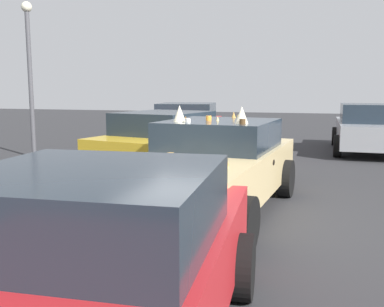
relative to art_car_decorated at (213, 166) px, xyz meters
The scene contains 7 objects.
ground_plane 0.71m from the art_car_decorated, behind, with size 60.00×60.00×0.00m, color #2D2D30.
art_car_decorated is the anchor object (origin of this frame).
parked_sedan_behind_left 8.14m from the art_car_decorated, 21.34° to the right, with size 4.35×2.08×1.46m.
parked_sedan_near_left 3.12m from the art_car_decorated, 31.01° to the left, with size 4.54×2.63×1.40m.
parked_sedan_far_right 4.01m from the art_car_decorated, behind, with size 4.07×2.23×1.36m.
parked_sedan_row_back_far 7.11m from the art_car_decorated, 20.24° to the left, with size 4.18×2.44×1.47m.
lot_lamp_post 7.39m from the art_car_decorated, 58.08° to the left, with size 0.28×0.28×4.20m.
Camera 1 is at (-6.33, -1.60, 1.87)m, focal length 40.56 mm.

